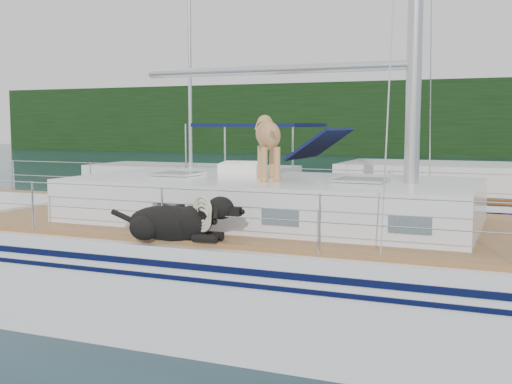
% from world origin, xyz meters
% --- Properties ---
extents(ground, '(120.00, 120.00, 0.00)m').
position_xyz_m(ground, '(0.00, 0.00, 0.00)').
color(ground, black).
rests_on(ground, ground).
extents(tree_line, '(90.00, 3.00, 6.00)m').
position_xyz_m(tree_line, '(0.00, 45.00, 3.00)').
color(tree_line, black).
rests_on(tree_line, ground).
extents(shore_bank, '(92.00, 1.00, 1.20)m').
position_xyz_m(shore_bank, '(0.00, 46.20, 0.60)').
color(shore_bank, '#595147').
rests_on(shore_bank, ground).
extents(main_sailboat, '(12.00, 3.84, 14.01)m').
position_xyz_m(main_sailboat, '(0.10, -0.01, 0.68)').
color(main_sailboat, white).
rests_on(main_sailboat, ground).
extents(neighbor_sailboat, '(11.00, 3.50, 13.30)m').
position_xyz_m(neighbor_sailboat, '(1.62, 5.76, 0.63)').
color(neighbor_sailboat, white).
rests_on(neighbor_sailboat, ground).
extents(bg_boat_west, '(8.00, 3.00, 11.65)m').
position_xyz_m(bg_boat_west, '(-8.00, 14.00, 0.45)').
color(bg_boat_west, white).
rests_on(bg_boat_west, ground).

